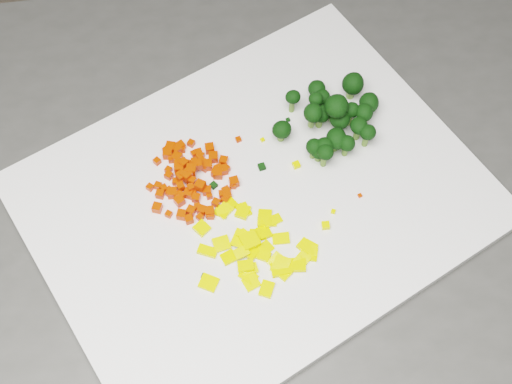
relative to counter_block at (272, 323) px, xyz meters
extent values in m
cube|color=#40403E|center=(0.00, 0.00, 0.00)|extent=(1.11, 0.83, 0.90)
cube|color=white|center=(-0.03, 0.01, 0.46)|extent=(0.61, 0.54, 0.01)
cube|color=red|center=(-0.14, 0.02, 0.47)|extent=(0.01, 0.01, 0.01)
cube|color=red|center=(-0.10, 0.02, 0.47)|extent=(0.01, 0.01, 0.01)
cube|color=red|center=(-0.08, -0.01, 0.47)|extent=(0.01, 0.01, 0.01)
cube|color=red|center=(-0.11, 0.05, 0.48)|extent=(0.01, 0.01, 0.01)
cube|color=red|center=(-0.10, 0.09, 0.47)|extent=(0.01, 0.01, 0.01)
cube|color=red|center=(-0.12, 0.03, 0.47)|extent=(0.01, 0.01, 0.01)
cube|color=red|center=(-0.08, 0.02, 0.47)|extent=(0.01, 0.01, 0.01)
cube|color=red|center=(-0.08, 0.08, 0.47)|extent=(0.01, 0.01, 0.01)
cube|color=red|center=(-0.13, 0.03, 0.47)|extent=(0.01, 0.01, 0.01)
cube|color=red|center=(-0.06, 0.01, 0.47)|extent=(0.01, 0.01, 0.01)
cube|color=red|center=(-0.10, 0.09, 0.47)|extent=(0.01, 0.01, 0.01)
cube|color=red|center=(-0.10, 0.01, 0.47)|extent=(0.01, 0.01, 0.01)
cube|color=red|center=(-0.10, 0.04, 0.47)|extent=(0.01, 0.01, 0.01)
cube|color=red|center=(-0.05, 0.03, 0.47)|extent=(0.01, 0.01, 0.01)
cube|color=red|center=(-0.10, 0.05, 0.47)|extent=(0.01, 0.01, 0.01)
cube|color=red|center=(-0.10, 0.04, 0.48)|extent=(0.01, 0.01, 0.01)
cube|color=red|center=(-0.06, 0.01, 0.47)|extent=(0.01, 0.01, 0.01)
cube|color=red|center=(-0.08, 0.06, 0.47)|extent=(0.01, 0.01, 0.01)
cube|color=red|center=(-0.10, -0.01, 0.47)|extent=(0.01, 0.01, 0.01)
cube|color=red|center=(-0.06, 0.04, 0.47)|extent=(0.01, 0.01, 0.01)
cube|color=red|center=(-0.10, 0.07, 0.48)|extent=(0.01, 0.01, 0.01)
cube|color=red|center=(-0.11, 0.03, 0.47)|extent=(0.01, 0.01, 0.01)
cube|color=red|center=(-0.07, 0.08, 0.47)|extent=(0.01, 0.01, 0.01)
cube|color=red|center=(-0.06, 0.05, 0.47)|extent=(0.01, 0.01, 0.01)
cube|color=red|center=(-0.13, 0.01, 0.47)|extent=(0.01, 0.01, 0.01)
cube|color=red|center=(-0.08, 0.00, 0.47)|extent=(0.01, 0.01, 0.01)
cube|color=red|center=(-0.11, 0.09, 0.47)|extent=(0.01, 0.01, 0.01)
cube|color=red|center=(-0.06, 0.02, 0.47)|extent=(0.01, 0.01, 0.01)
cube|color=red|center=(-0.08, 0.06, 0.47)|extent=(0.02, 0.02, 0.01)
cube|color=red|center=(-0.06, 0.02, 0.47)|extent=(0.01, 0.01, 0.01)
cube|color=red|center=(-0.07, 0.06, 0.47)|extent=(0.01, 0.01, 0.01)
cube|color=red|center=(-0.10, 0.00, 0.47)|extent=(0.01, 0.01, 0.01)
cube|color=red|center=(-0.08, 0.07, 0.47)|extent=(0.01, 0.01, 0.01)
cube|color=red|center=(-0.11, 0.06, 0.48)|extent=(0.01, 0.01, 0.01)
cube|color=red|center=(-0.09, 0.09, 0.47)|extent=(0.01, 0.01, 0.01)
cube|color=red|center=(-0.10, 0.03, 0.47)|extent=(0.01, 0.01, 0.01)
cube|color=red|center=(-0.05, 0.05, 0.47)|extent=(0.01, 0.01, 0.01)
cube|color=red|center=(-0.08, 0.02, 0.47)|extent=(0.01, 0.01, 0.01)
cube|color=red|center=(-0.06, 0.05, 0.47)|extent=(0.01, 0.01, 0.01)
cube|color=red|center=(-0.10, 0.06, 0.48)|extent=(0.01, 0.01, 0.01)
cube|color=red|center=(-0.11, 0.08, 0.47)|extent=(0.01, 0.01, 0.01)
cube|color=red|center=(-0.11, 0.08, 0.47)|extent=(0.02, 0.02, 0.01)
cube|color=red|center=(-0.10, 0.09, 0.47)|extent=(0.01, 0.01, 0.01)
cube|color=red|center=(-0.05, 0.06, 0.47)|extent=(0.01, 0.01, 0.01)
cube|color=red|center=(-0.13, 0.08, 0.47)|extent=(0.01, 0.01, 0.01)
cube|color=red|center=(-0.11, 0.02, 0.47)|extent=(0.01, 0.01, 0.01)
cube|color=red|center=(-0.11, -0.01, 0.47)|extent=(0.01, 0.01, 0.01)
cube|color=red|center=(-0.10, 0.03, 0.47)|extent=(0.01, 0.01, 0.01)
cube|color=red|center=(-0.09, 0.02, 0.47)|extent=(0.01, 0.01, 0.01)
cube|color=red|center=(-0.06, 0.05, 0.47)|extent=(0.01, 0.01, 0.01)
cube|color=red|center=(-0.09, 0.03, 0.48)|extent=(0.02, 0.02, 0.01)
cube|color=red|center=(-0.09, 0.05, 0.48)|extent=(0.01, 0.01, 0.01)
cube|color=red|center=(-0.06, 0.05, 0.47)|extent=(0.01, 0.01, 0.01)
cube|color=red|center=(-0.12, 0.04, 0.47)|extent=(0.01, 0.01, 0.01)
cube|color=red|center=(-0.09, 0.06, 0.47)|extent=(0.01, 0.01, 0.01)
cube|color=red|center=(-0.09, 0.07, 0.47)|extent=(0.01, 0.01, 0.01)
cube|color=red|center=(-0.11, 0.09, 0.47)|extent=(0.01, 0.01, 0.01)
cube|color=red|center=(-0.10, 0.03, 0.47)|extent=(0.01, 0.01, 0.01)
cube|color=red|center=(-0.14, 0.05, 0.47)|extent=(0.01, 0.01, 0.01)
cube|color=red|center=(-0.10, 0.04, 0.47)|extent=(0.01, 0.01, 0.01)
cube|color=red|center=(-0.09, 0.00, 0.47)|extent=(0.01, 0.01, 0.01)
cube|color=red|center=(-0.12, 0.00, 0.47)|extent=(0.01, 0.01, 0.01)
cube|color=red|center=(-0.13, 0.04, 0.47)|extent=(0.01, 0.01, 0.01)
cube|color=red|center=(-0.09, 0.06, 0.47)|extent=(0.01, 0.01, 0.01)
cube|color=red|center=(-0.10, 0.06, 0.47)|extent=(0.01, 0.01, 0.01)
cube|color=red|center=(-0.06, 0.07, 0.47)|extent=(0.01, 0.01, 0.01)
cube|color=red|center=(-0.10, 0.04, 0.48)|extent=(0.02, 0.02, 0.01)
cube|color=red|center=(-0.12, 0.09, 0.47)|extent=(0.01, 0.01, 0.01)
cube|color=red|center=(-0.09, 0.08, 0.47)|extent=(0.01, 0.01, 0.01)
cube|color=red|center=(-0.12, 0.06, 0.47)|extent=(0.01, 0.01, 0.01)
cube|color=red|center=(-0.08, 0.06, 0.48)|extent=(0.01, 0.01, 0.01)
cube|color=red|center=(-0.14, 0.05, 0.47)|extent=(0.01, 0.01, 0.01)
cube|color=red|center=(-0.11, 0.05, 0.47)|extent=(0.01, 0.01, 0.01)
cube|color=red|center=(-0.06, 0.02, 0.47)|extent=(0.01, 0.01, 0.01)
cube|color=red|center=(-0.12, 0.03, 0.47)|extent=(0.01, 0.01, 0.01)
cube|color=red|center=(-0.11, 0.02, 0.47)|extent=(0.01, 0.01, 0.01)
cube|color=red|center=(-0.11, 0.06, 0.48)|extent=(0.01, 0.01, 0.01)
cube|color=red|center=(-0.07, 0.01, 0.47)|extent=(0.01, 0.01, 0.01)
cube|color=red|center=(-0.12, 0.06, 0.47)|extent=(0.01, 0.01, 0.01)
cube|color=red|center=(-0.05, 0.03, 0.47)|extent=(0.01, 0.01, 0.01)
cube|color=yellow|center=(0.01, -0.08, 0.47)|extent=(0.02, 0.02, 0.01)
cube|color=yellow|center=(-0.10, -0.05, 0.47)|extent=(0.03, 0.02, 0.01)
cube|color=yellow|center=(-0.04, -0.01, 0.47)|extent=(0.02, 0.02, 0.01)
cube|color=yellow|center=(-0.04, -0.11, 0.47)|extent=(0.02, 0.02, 0.01)
cube|color=yellow|center=(-0.05, -0.01, 0.47)|extent=(0.02, 0.02, 0.01)
cube|color=yellow|center=(-0.07, -0.06, 0.47)|extent=(0.02, 0.02, 0.01)
cube|color=yellow|center=(-0.02, -0.09, 0.47)|extent=(0.02, 0.02, 0.01)
cube|color=yellow|center=(-0.10, -0.02, 0.47)|extent=(0.02, 0.02, 0.01)
cube|color=yellow|center=(0.00, -0.09, 0.47)|extent=(0.03, 0.02, 0.01)
cube|color=yellow|center=(-0.05, -0.06, 0.47)|extent=(0.02, 0.02, 0.01)
cube|color=yellow|center=(-0.05, -0.08, 0.47)|extent=(0.02, 0.01, 0.01)
cube|color=yellow|center=(-0.02, -0.02, 0.47)|extent=(0.02, 0.02, 0.01)
cube|color=yellow|center=(-0.02, -0.08, 0.47)|extent=(0.03, 0.03, 0.01)
cube|color=yellow|center=(-0.05, -0.05, 0.47)|extent=(0.02, 0.02, 0.01)
cube|color=yellow|center=(-0.06, -0.04, 0.47)|extent=(0.02, 0.03, 0.01)
cube|color=yellow|center=(-0.06, 0.00, 0.47)|extent=(0.02, 0.02, 0.01)
cube|color=yellow|center=(-0.06, -0.06, 0.47)|extent=(0.02, 0.02, 0.01)
cube|color=yellow|center=(-0.01, -0.05, 0.47)|extent=(0.02, 0.02, 0.01)
cube|color=yellow|center=(-0.03, -0.06, 0.47)|extent=(0.02, 0.02, 0.01)
cube|color=yellow|center=(-0.02, -0.03, 0.47)|extent=(0.02, 0.02, 0.01)
cube|color=yellow|center=(0.01, -0.08, 0.47)|extent=(0.02, 0.02, 0.01)
cube|color=yellow|center=(-0.10, -0.09, 0.47)|extent=(0.03, 0.03, 0.00)
cube|color=yellow|center=(-0.05, -0.05, 0.47)|extent=(0.02, 0.02, 0.01)
cube|color=yellow|center=(-0.02, -0.03, 0.47)|extent=(0.02, 0.02, 0.01)
cube|color=yellow|center=(-0.05, -0.05, 0.47)|extent=(0.02, 0.02, 0.01)
cube|color=yellow|center=(0.02, -0.07, 0.47)|extent=(0.02, 0.02, 0.01)
cube|color=yellow|center=(0.00, -0.08, 0.47)|extent=(0.02, 0.02, 0.01)
cube|color=yellow|center=(-0.04, -0.05, 0.47)|extent=(0.02, 0.02, 0.01)
cube|color=yellow|center=(-0.07, 0.00, 0.47)|extent=(0.02, 0.02, 0.01)
cube|color=yellow|center=(0.01, -0.07, 0.47)|extent=(0.02, 0.02, 0.01)
cube|color=yellow|center=(-0.02, -0.09, 0.47)|extent=(0.02, 0.03, 0.00)
cube|color=yellow|center=(-0.04, -0.07, 0.47)|extent=(0.02, 0.02, 0.01)
cube|color=yellow|center=(-0.08, -0.04, 0.47)|extent=(0.02, 0.02, 0.01)
cube|color=yellow|center=(-0.06, -0.08, 0.47)|extent=(0.02, 0.02, 0.01)
cube|color=yellow|center=(-0.06, -0.09, 0.47)|extent=(0.02, 0.02, 0.00)
cube|color=yellow|center=(-0.03, -0.04, 0.47)|extent=(0.02, 0.02, 0.01)
cube|color=yellow|center=(-0.02, -0.09, 0.47)|extent=(0.03, 0.03, 0.01)
cube|color=yellow|center=(-0.07, 0.00, 0.47)|extent=(0.02, 0.02, 0.01)
cube|color=yellow|center=(-0.06, -0.10, 0.47)|extent=(0.02, 0.02, 0.01)
cube|color=yellow|center=(0.03, 0.04, 0.47)|extent=(0.01, 0.01, 0.01)
cube|color=black|center=(-0.07, 0.03, 0.47)|extent=(0.01, 0.01, 0.01)
cube|color=black|center=(0.06, 0.06, 0.47)|extent=(0.01, 0.01, 0.01)
cube|color=yellow|center=(0.06, -0.03, 0.47)|extent=(0.01, 0.01, 0.00)
cube|color=red|center=(0.09, -0.02, 0.46)|extent=(0.01, 0.01, 0.00)
cube|color=black|center=(0.04, 0.10, 0.47)|extent=(0.01, 0.01, 0.00)
cube|color=black|center=(-0.11, -0.08, 0.47)|extent=(0.01, 0.01, 0.00)
cube|color=black|center=(-0.01, 0.04, 0.47)|extent=(0.01, 0.01, 0.01)
cube|color=yellow|center=(0.04, -0.05, 0.47)|extent=(0.01, 0.01, 0.01)
cube|color=yellow|center=(0.00, 0.08, 0.47)|extent=(0.01, 0.01, 0.00)
cube|color=red|center=(-0.03, 0.09, 0.47)|extent=(0.01, 0.01, 0.00)
camera|label=1|loc=(-0.12, -0.38, 1.20)|focal=50.00mm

